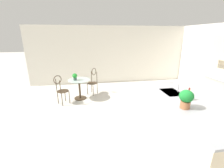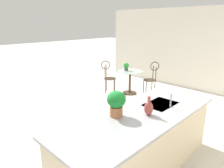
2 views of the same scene
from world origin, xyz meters
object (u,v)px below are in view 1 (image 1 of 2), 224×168
at_px(bistro_table, 80,87).
at_px(potted_plant_on_table, 75,76).
at_px(chair_near_window, 93,80).
at_px(potted_plant_counter_near, 186,98).
at_px(vase_on_counter, 188,95).
at_px(chair_by_island, 61,88).

relative_size(bistro_table, potted_plant_on_table, 3.26).
distance_m(chair_near_window, potted_plant_counter_near, 3.83).
distance_m(bistro_table, vase_on_counter, 3.66).
xyz_separation_m(bistro_table, chair_by_island, (0.38, -0.59, 0.13)).
bearing_deg(chair_near_window, potted_plant_on_table, -53.98).
bearing_deg(bistro_table, chair_by_island, -57.16).
bearing_deg(bistro_table, chair_near_window, 130.28).
relative_size(potted_plant_on_table, potted_plant_counter_near, 0.65).
distance_m(potted_plant_on_table, vase_on_counter, 3.68).
bearing_deg(chair_by_island, potted_plant_on_table, 127.14).
height_order(chair_by_island, potted_plant_on_table, chair_by_island).
relative_size(chair_by_island, potted_plant_counter_near, 2.76).
xyz_separation_m(chair_by_island, vase_on_counter, (2.23, 3.08, 0.46)).
distance_m(potted_plant_on_table, potted_plant_counter_near, 3.74).
height_order(chair_near_window, potted_plant_on_table, chair_near_window).
xyz_separation_m(bistro_table, potted_plant_counter_near, (2.96, 2.18, 0.69)).
bearing_deg(chair_near_window, vase_on_counter, 32.94).
bearing_deg(bistro_table, potted_plant_counter_near, 36.30).
relative_size(chair_near_window, potted_plant_on_table, 4.25).
relative_size(bistro_table, vase_on_counter, 2.78).
bearing_deg(chair_by_island, potted_plant_counter_near, 46.94).
bearing_deg(chair_by_island, vase_on_counter, 54.01).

